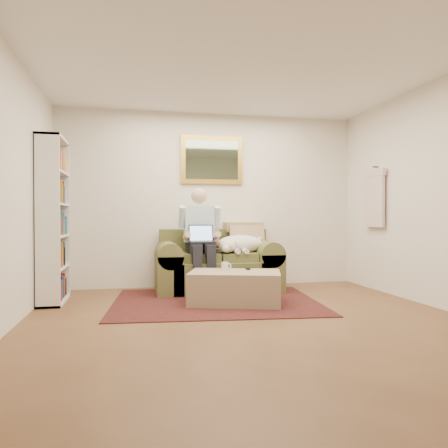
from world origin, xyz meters
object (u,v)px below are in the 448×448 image
object	(u,v)px
sofa	(217,270)
ottoman	(235,288)
seated_man	(201,240)
coffee_mug	(225,266)
sleeping_dog	(240,244)
laptop	(202,238)
bookshelf	(53,220)

from	to	relation	value
sofa	ottoman	size ratio (longest dim) A/B	1.61
seated_man	coffee_mug	distance (m)	0.75
sofa	seated_man	distance (m)	0.52
seated_man	sleeping_dog	xyz separation A→B (m)	(0.57, 0.07, -0.07)
ottoman	coffee_mug	world-z (taller)	coffee_mug
seated_man	sleeping_dog	size ratio (longest dim) A/B	2.04
seated_man	laptop	size ratio (longest dim) A/B	4.33
seated_man	coffee_mug	bearing A→B (deg)	-73.66
laptop	sleeping_dog	bearing A→B (deg)	13.64
sleeping_dog	bookshelf	xyz separation A→B (m)	(-2.42, -0.34, 0.34)
coffee_mug	seated_man	bearing A→B (deg)	106.34
sofa	coffee_mug	bearing A→B (deg)	-94.33
laptop	sleeping_dog	distance (m)	0.59
bookshelf	seated_man	bearing A→B (deg)	8.35
ottoman	bookshelf	size ratio (longest dim) A/B	0.53
sofa	bookshelf	bearing A→B (deg)	-168.50
seated_man	laptop	bearing A→B (deg)	-90.00
ottoman	coffee_mug	xyz separation A→B (m)	(-0.09, 0.15, 0.24)
laptop	ottoman	xyz separation A→B (m)	(0.29, -0.75, -0.57)
sofa	sleeping_dog	bearing A→B (deg)	-15.74
sofa	sleeping_dog	size ratio (longest dim) A/B	2.43
seated_man	bookshelf	xyz separation A→B (m)	(-1.86, -0.27, 0.28)
laptop	bookshelf	xyz separation A→B (m)	(-1.86, -0.21, 0.24)
seated_man	coffee_mug	world-z (taller)	seated_man
laptop	coffee_mug	distance (m)	0.71
coffee_mug	bookshelf	distance (m)	2.16
sofa	bookshelf	size ratio (longest dim) A/B	0.86
sofa	seated_man	world-z (taller)	seated_man
sofa	bookshelf	xyz separation A→B (m)	(-2.12, -0.43, 0.70)
sofa	ottoman	bearing A→B (deg)	-88.27
sofa	ottoman	distance (m)	0.98
coffee_mug	laptop	bearing A→B (deg)	108.04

